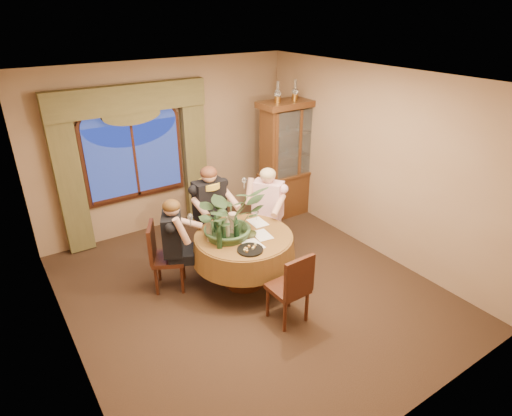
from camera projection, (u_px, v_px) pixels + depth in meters
floor at (250, 289)px, 5.89m from camera, size 5.00×5.00×0.00m
wall_back at (167, 146)px, 7.16m from camera, size 4.50×0.00×4.50m
wall_right at (374, 163)px, 6.42m from camera, size 0.00×5.00×5.00m
ceiling at (248, 80)px, 4.68m from camera, size 5.00×5.00×0.00m
window at (135, 160)px, 6.84m from camera, size 1.62×0.10×1.32m
arched_transom at (129, 111)px, 6.51m from camera, size 1.60×0.06×0.44m
drapery_left at (70, 181)px, 6.34m from camera, size 0.38×0.14×2.32m
drapery_right at (195, 156)px, 7.38m from camera, size 0.38×0.14×2.32m
swag_valance at (129, 99)px, 6.36m from camera, size 2.45×0.16×0.42m
dining_table at (244, 259)px, 5.90m from camera, size 1.78×1.78×0.75m
china_cabinet at (292, 159)px, 7.68m from camera, size 1.30×0.51×2.09m
oil_lamp_left at (278, 92)px, 6.97m from camera, size 0.11×0.11×0.34m
oil_lamp_center at (295, 90)px, 7.15m from camera, size 0.11×0.11×0.34m
oil_lamp_right at (312, 87)px, 7.33m from camera, size 0.11×0.11×0.34m
chair_right at (264, 224)px, 6.61m from camera, size 0.59×0.59×0.96m
chair_back_right at (215, 223)px, 6.63m from camera, size 0.45×0.45×0.96m
chair_back at (169, 257)px, 5.75m from camera, size 0.57×0.57×0.96m
chair_front_left at (288, 286)px, 5.15m from camera, size 0.43×0.43×0.96m
person_pink at (268, 211)px, 6.54m from camera, size 0.66×0.67×1.40m
person_back at (173, 245)px, 5.66m from camera, size 0.60×0.62×1.33m
person_scarf at (210, 211)px, 6.44m from camera, size 0.53×0.48×1.45m
stoneware_vase at (233, 224)px, 5.70m from camera, size 0.16×0.16×0.30m
centerpiece_plant at (228, 192)px, 5.49m from camera, size 0.96×1.06×0.83m
olive_bowl at (250, 234)px, 5.70m from camera, size 0.17×0.17×0.05m
cheese_platter at (250, 250)px, 5.37m from camera, size 0.33×0.33×0.02m
wine_bottle_0 at (209, 230)px, 5.53m from camera, size 0.07×0.07×0.33m
wine_bottle_1 at (223, 233)px, 5.46m from camera, size 0.07×0.07×0.33m
wine_bottle_2 at (216, 223)px, 5.69m from camera, size 0.07×0.07×0.33m
wine_bottle_3 at (219, 236)px, 5.37m from camera, size 0.07×0.07×0.33m
wine_bottle_4 at (227, 228)px, 5.56m from camera, size 0.07×0.07×0.33m
wine_bottle_5 at (237, 229)px, 5.55m from camera, size 0.07×0.07×0.33m
tasting_paper_0 at (262, 235)px, 5.73m from camera, size 0.25×0.32×0.00m
tasting_paper_1 at (258, 222)px, 6.06m from camera, size 0.23×0.31×0.00m
tasting_paper_2 at (253, 245)px, 5.50m from camera, size 0.22×0.31×0.00m
wine_glass_person_pink at (257, 215)px, 6.09m from camera, size 0.07×0.07×0.18m
wine_glass_person_back at (208, 231)px, 5.64m from camera, size 0.07×0.07×0.18m
wine_glass_person_scarf at (226, 216)px, 6.05m from camera, size 0.07×0.07×0.18m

